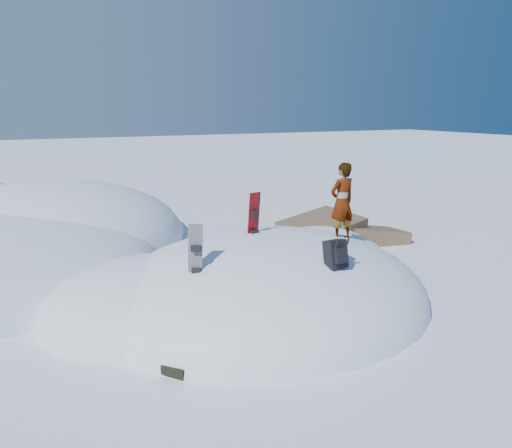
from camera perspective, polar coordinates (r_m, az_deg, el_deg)
name	(u,v)px	position (r m, az deg, el deg)	size (l,w,h in m)	color
ground	(266,304)	(10.48, 1.20, -9.12)	(120.00, 120.00, 0.00)	white
snow_mound	(254,301)	(10.61, -0.23, -8.84)	(8.00, 6.00, 3.00)	white
rock_outcrop	(332,246)	(14.76, 8.64, -2.52)	(4.68, 4.41, 1.68)	brown
snowboard_red	(254,225)	(10.13, -0.28, -0.11)	(0.29, 0.23, 1.39)	red
snowboard_dark	(195,262)	(8.68, -6.93, -4.30)	(0.32, 0.31, 1.33)	black
backpack	(336,254)	(8.94, 9.15, -3.42)	(0.38, 0.43, 0.59)	black
gear_pile	(184,362)	(8.16, -8.22, -15.38)	(0.78, 0.67, 0.20)	black
person	(342,202)	(10.54, 9.81, 2.51)	(0.60, 0.39, 1.64)	slate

